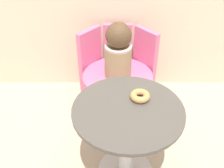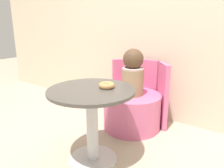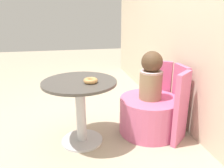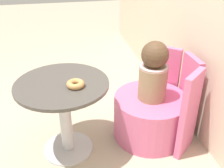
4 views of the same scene
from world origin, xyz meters
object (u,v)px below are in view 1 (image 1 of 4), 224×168
child_figure (118,51)px  round_table (127,130)px  donut (140,96)px  tub_chair (117,92)px

child_figure → round_table: bearing=-86.3°
donut → tub_chair: bearing=101.4°
round_table → child_figure: bearing=93.7°
round_table → donut: bearing=50.0°
round_table → tub_chair: size_ratio=1.11×
child_figure → donut: size_ratio=3.86×
child_figure → donut: bearing=-78.6°
round_table → tub_chair: round_table is taller
tub_chair → donut: (0.13, -0.63, 0.47)m
tub_chair → child_figure: 0.44m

